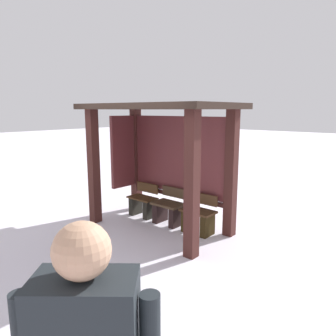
{
  "coord_description": "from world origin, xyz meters",
  "views": [
    {
      "loc": [
        4.0,
        -4.34,
        2.27
      ],
      "look_at": [
        0.34,
        -0.12,
        1.24
      ],
      "focal_mm": 33.98,
      "sensor_mm": 36.0,
      "label": 1
    }
  ],
  "objects_px": {
    "bus_shelter": "(161,139)",
    "bench_right_inside": "(198,218)",
    "bench_left_inside": "(143,203)",
    "bench_center_inside": "(169,210)"
  },
  "relations": [
    {
      "from": "bus_shelter",
      "to": "bench_left_inside",
      "type": "xyz_separation_m",
      "value": [
        -0.65,
        0.14,
        -1.44
      ]
    },
    {
      "from": "bench_left_inside",
      "to": "bench_right_inside",
      "type": "xyz_separation_m",
      "value": [
        1.46,
        -0.0,
        0.01
      ]
    },
    {
      "from": "bus_shelter",
      "to": "bench_left_inside",
      "type": "height_order",
      "value": "bus_shelter"
    },
    {
      "from": "bus_shelter",
      "to": "bench_center_inside",
      "type": "height_order",
      "value": "bus_shelter"
    },
    {
      "from": "bench_left_inside",
      "to": "bench_right_inside",
      "type": "bearing_deg",
      "value": -0.03
    },
    {
      "from": "bus_shelter",
      "to": "bench_right_inside",
      "type": "bearing_deg",
      "value": 9.97
    },
    {
      "from": "bench_center_inside",
      "to": "bench_right_inside",
      "type": "distance_m",
      "value": 0.73
    },
    {
      "from": "bus_shelter",
      "to": "bench_right_inside",
      "type": "relative_size",
      "value": 4.05
    },
    {
      "from": "bus_shelter",
      "to": "bench_center_inside",
      "type": "relative_size",
      "value": 4.06
    },
    {
      "from": "bus_shelter",
      "to": "bench_right_inside",
      "type": "xyz_separation_m",
      "value": [
        0.81,
        0.14,
        -1.43
      ]
    }
  ]
}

